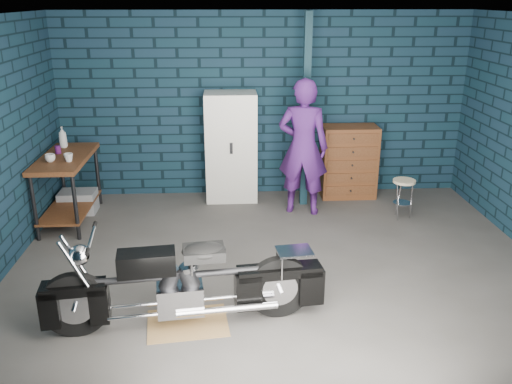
% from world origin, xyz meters
% --- Properties ---
extents(ground, '(6.00, 6.00, 0.00)m').
position_xyz_m(ground, '(0.00, 0.00, 0.00)').
color(ground, '#4E4B49').
rests_on(ground, ground).
extents(room_walls, '(6.02, 5.01, 2.71)m').
position_xyz_m(room_walls, '(0.00, 0.55, 1.90)').
color(room_walls, '#102A37').
rests_on(room_walls, ground).
extents(support_post, '(0.10, 0.10, 2.70)m').
position_xyz_m(support_post, '(0.55, 1.95, 1.35)').
color(support_post, '#102A35').
rests_on(support_post, ground).
extents(workbench, '(0.60, 1.40, 0.91)m').
position_xyz_m(workbench, '(-2.68, 1.48, 0.46)').
color(workbench, brown).
rests_on(workbench, ground).
extents(drip_mat, '(0.80, 0.64, 0.01)m').
position_xyz_m(drip_mat, '(-0.95, -1.09, 0.00)').
color(drip_mat, olive).
rests_on(drip_mat, ground).
extents(motorcycle, '(2.23, 0.84, 0.96)m').
position_xyz_m(motorcycle, '(-0.95, -1.09, 0.48)').
color(motorcycle, black).
rests_on(motorcycle, ground).
extents(person, '(0.78, 0.62, 1.88)m').
position_xyz_m(person, '(0.48, 1.64, 0.94)').
color(person, '#491C6A').
rests_on(person, ground).
extents(storage_bin, '(0.50, 0.35, 0.31)m').
position_xyz_m(storage_bin, '(-2.66, 1.79, 0.15)').
color(storage_bin, gray).
rests_on(storage_bin, ground).
extents(locker, '(0.74, 0.53, 1.59)m').
position_xyz_m(locker, '(-0.49, 2.23, 0.80)').
color(locker, silver).
rests_on(locker, ground).
extents(tool_chest, '(0.81, 0.45, 1.08)m').
position_xyz_m(tool_chest, '(1.26, 2.23, 0.54)').
color(tool_chest, brown).
rests_on(tool_chest, ground).
extents(shop_stool, '(0.39, 0.39, 0.55)m').
position_xyz_m(shop_stool, '(1.82, 1.32, 0.28)').
color(shop_stool, '#C6B996').
rests_on(shop_stool, ground).
extents(cup_a, '(0.16, 0.16, 0.10)m').
position_xyz_m(cup_a, '(-2.78, 1.23, 0.96)').
color(cup_a, '#C6B996').
rests_on(cup_a, workbench).
extents(cup_b, '(0.14, 0.14, 0.11)m').
position_xyz_m(cup_b, '(-2.55, 1.23, 0.96)').
color(cup_b, '#C6B996').
rests_on(cup_b, workbench).
extents(mug_purple, '(0.08, 0.08, 0.10)m').
position_xyz_m(mug_purple, '(-2.80, 1.62, 0.96)').
color(mug_purple, '#5B1862').
rests_on(mug_purple, workbench).
extents(bottle, '(0.12, 0.12, 0.29)m').
position_xyz_m(bottle, '(-2.81, 1.93, 1.06)').
color(bottle, gray).
rests_on(bottle, workbench).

